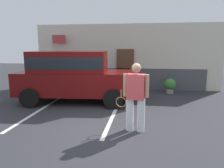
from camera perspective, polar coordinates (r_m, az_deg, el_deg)
name	(u,v)px	position (r m, az deg, el deg)	size (l,w,h in m)	color
ground_plane	(107,130)	(5.81, -1.38, -12.40)	(40.00, 40.00, 0.00)	#2D2D33
parking_stripe_0	(42,109)	(8.00, -18.74, -6.50)	(0.12, 4.40, 0.01)	silver
parking_stripe_1	(114,112)	(7.20, 0.66, -7.81)	(0.12, 4.40, 0.01)	silver
house_frontage	(126,59)	(11.12, 3.83, 6.95)	(9.70, 0.40, 3.38)	beige
parked_suv	(74,74)	(8.54, -10.49, 2.78)	(4.76, 2.51, 2.05)	#590C0C
tennis_player_man	(135,97)	(5.49, 6.47, -3.47)	(0.92, 0.33, 1.82)	white
potted_plant_by_porch	(170,85)	(10.39, 15.64, -0.28)	(0.54, 0.54, 0.72)	gray
flag_pole	(56,51)	(11.63, -15.19, 8.79)	(0.80, 0.08, 2.88)	silver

